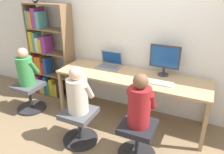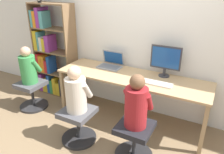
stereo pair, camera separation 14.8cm
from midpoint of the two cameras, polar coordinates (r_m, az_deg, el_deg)
ground_plane at (r=3.39m, az=3.66°, el=-13.65°), size 14.00×14.00×0.00m
wall_back at (r=3.47m, az=9.44°, el=10.87°), size 10.00×0.05×2.60m
desk at (r=3.30m, az=6.42°, el=-0.80°), size 2.29×0.68×0.76m
desktop_monitor at (r=3.27m, az=15.07°, el=4.31°), size 0.44×0.16×0.46m
laptop at (r=3.59m, az=0.83°, el=3.45°), size 0.38×0.29×0.25m
keyboard at (r=3.07m, az=12.99°, el=-1.63°), size 0.42×0.15×0.03m
computer_mouse_by_keyboard at (r=3.14m, az=7.87°, el=-0.59°), size 0.07×0.11×0.03m
office_chair_left at (r=2.82m, az=7.41°, el=-15.82°), size 0.49×0.49×0.48m
office_chair_right at (r=3.08m, az=-7.46°, el=-11.89°), size 0.49×0.49×0.48m
person_at_monitor at (r=2.54m, az=8.05°, el=-6.98°), size 0.33×0.31×0.66m
person_at_laptop at (r=2.83m, az=-7.92°, el=-3.83°), size 0.33×0.30×0.63m
bookshelf at (r=4.26m, az=-14.92°, el=5.55°), size 0.80×0.32×1.72m
office_chair_side at (r=4.02m, az=-19.13°, el=-4.05°), size 0.49×0.49×0.48m
person_near_shelf at (r=3.84m, az=-20.04°, el=2.42°), size 0.32×0.30×0.63m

